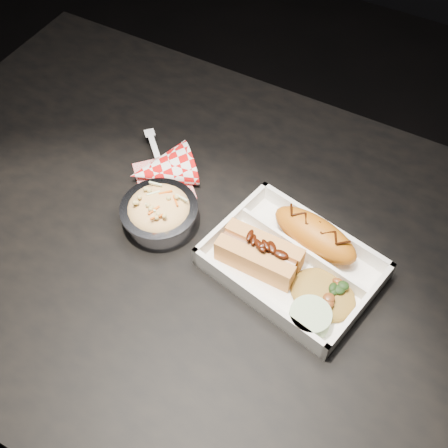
{
  "coord_description": "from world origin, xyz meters",
  "views": [
    {
      "loc": [
        0.28,
        -0.44,
        1.49
      ],
      "look_at": [
        0.04,
        0.01,
        0.81
      ],
      "focal_mm": 45.0,
      "sensor_mm": 36.0,
      "label": 1
    }
  ],
  "objects_px": {
    "fried_pastry": "(315,235)",
    "foil_coleslaw_cup": "(159,212)",
    "hotdog": "(259,253)",
    "napkin_fork": "(161,170)",
    "dining_table": "(203,269)",
    "food_tray": "(292,266)"
  },
  "relations": [
    {
      "from": "food_tray",
      "to": "hotdog",
      "type": "relative_size",
      "value": 2.21
    },
    {
      "from": "fried_pastry",
      "to": "dining_table",
      "type": "bearing_deg",
      "value": -156.19
    },
    {
      "from": "fried_pastry",
      "to": "hotdog",
      "type": "distance_m",
      "value": 0.09
    },
    {
      "from": "fried_pastry",
      "to": "napkin_fork",
      "type": "distance_m",
      "value": 0.29
    },
    {
      "from": "napkin_fork",
      "to": "hotdog",
      "type": "bearing_deg",
      "value": 24.06
    },
    {
      "from": "fried_pastry",
      "to": "napkin_fork",
      "type": "bearing_deg",
      "value": 177.72
    },
    {
      "from": "food_tray",
      "to": "hotdog",
      "type": "distance_m",
      "value": 0.06
    },
    {
      "from": "dining_table",
      "to": "napkin_fork",
      "type": "distance_m",
      "value": 0.19
    },
    {
      "from": "hotdog",
      "to": "napkin_fork",
      "type": "distance_m",
      "value": 0.25
    },
    {
      "from": "fried_pastry",
      "to": "hotdog",
      "type": "height_order",
      "value": "hotdog"
    },
    {
      "from": "dining_table",
      "to": "fried_pastry",
      "type": "distance_m",
      "value": 0.22
    },
    {
      "from": "napkin_fork",
      "to": "dining_table",
      "type": "bearing_deg",
      "value": 10.71
    },
    {
      "from": "foil_coleslaw_cup",
      "to": "hotdog",
      "type": "bearing_deg",
      "value": 2.04
    },
    {
      "from": "dining_table",
      "to": "napkin_fork",
      "type": "xyz_separation_m",
      "value": [
        -0.13,
        0.08,
        0.11
      ]
    },
    {
      "from": "dining_table",
      "to": "hotdog",
      "type": "height_order",
      "value": "hotdog"
    },
    {
      "from": "hotdog",
      "to": "dining_table",
      "type": "bearing_deg",
      "value": -179.21
    },
    {
      "from": "foil_coleslaw_cup",
      "to": "napkin_fork",
      "type": "height_order",
      "value": "same"
    },
    {
      "from": "dining_table",
      "to": "fried_pastry",
      "type": "xyz_separation_m",
      "value": [
        0.16,
        0.07,
        0.12
      ]
    },
    {
      "from": "fried_pastry",
      "to": "foil_coleslaw_cup",
      "type": "height_order",
      "value": "foil_coleslaw_cup"
    },
    {
      "from": "fried_pastry",
      "to": "hotdog",
      "type": "bearing_deg",
      "value": -130.4
    },
    {
      "from": "foil_coleslaw_cup",
      "to": "dining_table",
      "type": "bearing_deg",
      "value": 4.16
    },
    {
      "from": "food_tray",
      "to": "foil_coleslaw_cup",
      "type": "distance_m",
      "value": 0.23
    }
  ]
}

